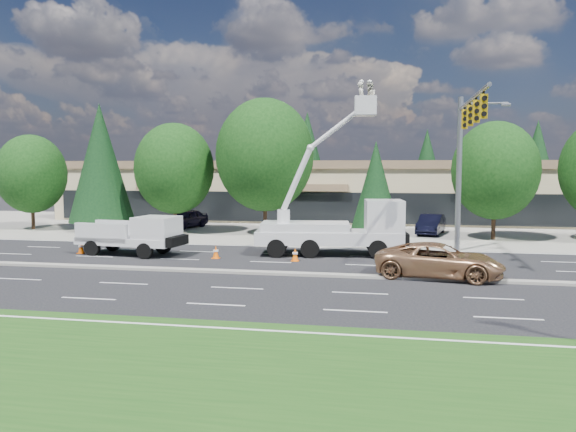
% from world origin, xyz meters
% --- Properties ---
extents(ground, '(140.00, 140.00, 0.00)m').
position_xyz_m(ground, '(0.00, 0.00, 0.00)').
color(ground, black).
rests_on(ground, ground).
extents(concrete_apron, '(140.00, 22.00, 0.01)m').
position_xyz_m(concrete_apron, '(0.00, 20.00, 0.01)').
color(concrete_apron, gray).
rests_on(concrete_apron, ground).
extents(grass_verge, '(140.00, 10.00, 0.01)m').
position_xyz_m(grass_verge, '(0.00, -13.00, 0.01)').
color(grass_verge, '#194413').
rests_on(grass_verge, ground).
extents(road_median, '(120.00, 0.55, 0.12)m').
position_xyz_m(road_median, '(0.00, 0.00, 0.06)').
color(road_median, gray).
rests_on(road_median, ground).
extents(strip_mall, '(50.40, 15.40, 5.50)m').
position_xyz_m(strip_mall, '(0.00, 29.97, 2.83)').
color(strip_mall, tan).
rests_on(strip_mall, ground).
extents(tree_front_a, '(5.41, 5.41, 7.51)m').
position_xyz_m(tree_front_a, '(-22.00, 15.00, 4.39)').
color(tree_front_a, '#332114').
rests_on(tree_front_a, ground).
extents(tree_front_b, '(4.98, 4.98, 9.82)m').
position_xyz_m(tree_front_b, '(-16.00, 15.00, 5.27)').
color(tree_front_b, '#332114').
rests_on(tree_front_b, ground).
extents(tree_front_c, '(5.95, 5.95, 8.25)m').
position_xyz_m(tree_front_c, '(-10.00, 15.00, 4.83)').
color(tree_front_c, '#332114').
rests_on(tree_front_c, ground).
extents(tree_front_d, '(7.16, 7.16, 9.93)m').
position_xyz_m(tree_front_d, '(-3.00, 15.00, 5.82)').
color(tree_front_d, '#332114').
rests_on(tree_front_d, ground).
extents(tree_front_e, '(3.44, 3.44, 6.78)m').
position_xyz_m(tree_front_e, '(5.00, 15.00, 3.63)').
color(tree_front_e, '#332114').
rests_on(tree_front_e, ground).
extents(tree_front_f, '(5.80, 5.80, 8.05)m').
position_xyz_m(tree_front_f, '(13.00, 15.00, 4.71)').
color(tree_front_f, '#332114').
rests_on(tree_front_f, ground).
extents(tree_back_a, '(4.58, 4.58, 9.03)m').
position_xyz_m(tree_back_a, '(-18.00, 42.00, 4.84)').
color(tree_back_a, '#332114').
rests_on(tree_back_a, ground).
extents(tree_back_b, '(5.85, 5.85, 11.53)m').
position_xyz_m(tree_back_b, '(-4.00, 42.00, 6.18)').
color(tree_back_b, '#332114').
rests_on(tree_back_b, ground).
extents(tree_back_c, '(4.72, 4.72, 9.31)m').
position_xyz_m(tree_back_c, '(10.00, 42.00, 4.99)').
color(tree_back_c, '#332114').
rests_on(tree_back_c, ground).
extents(tree_back_d, '(5.16, 5.16, 10.17)m').
position_xyz_m(tree_back_d, '(22.00, 42.00, 5.46)').
color(tree_back_d, '#332114').
rests_on(tree_back_d, ground).
extents(signal_mast, '(2.76, 10.16, 9.00)m').
position_xyz_m(signal_mast, '(10.03, 7.04, 6.06)').
color(signal_mast, gray).
rests_on(signal_mast, ground).
extents(utility_pickup, '(6.00, 2.83, 2.22)m').
position_xyz_m(utility_pickup, '(-7.99, 4.15, 0.91)').
color(utility_pickup, silver).
rests_on(utility_pickup, ground).
extents(bucket_truck, '(8.41, 3.43, 9.70)m').
position_xyz_m(bucket_truck, '(3.40, 6.28, 2.03)').
color(bucket_truck, silver).
rests_on(bucket_truck, ground).
extents(traffic_cone_a, '(0.40, 0.40, 0.70)m').
position_xyz_m(traffic_cone_a, '(-11.35, 4.15, 0.34)').
color(traffic_cone_a, '#FF6408').
rests_on(traffic_cone_a, ground).
extents(traffic_cone_b, '(0.40, 0.40, 0.70)m').
position_xyz_m(traffic_cone_b, '(-3.19, 3.86, 0.34)').
color(traffic_cone_b, '#FF6408').
rests_on(traffic_cone_b, ground).
extents(traffic_cone_c, '(0.40, 0.40, 0.70)m').
position_xyz_m(traffic_cone_c, '(1.19, 3.81, 0.34)').
color(traffic_cone_c, '#FF6408').
rests_on(traffic_cone_c, ground).
extents(minivan, '(5.92, 3.39, 1.56)m').
position_xyz_m(minivan, '(8.30, 0.60, 0.78)').
color(minivan, '#A67750').
rests_on(minivan, ground).
extents(parked_car_west, '(2.90, 4.77, 1.52)m').
position_xyz_m(parked_car_west, '(-10.31, 18.05, 0.76)').
color(parked_car_west, black).
rests_on(parked_car_west, ground).
extents(parked_car_east, '(2.49, 4.72, 1.48)m').
position_xyz_m(parked_car_east, '(9.00, 17.31, 0.74)').
color(parked_car_east, black).
rests_on(parked_car_east, ground).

